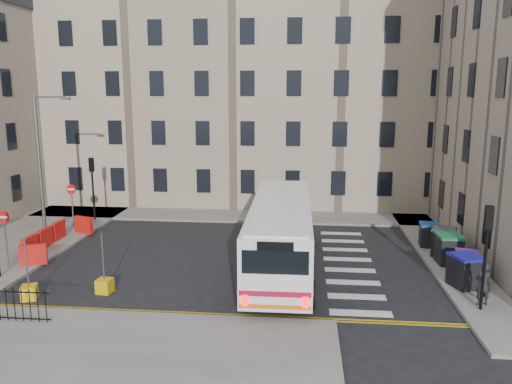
% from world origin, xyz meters
% --- Properties ---
extents(ground, '(120.00, 120.00, 0.00)m').
position_xyz_m(ground, '(0.00, 0.00, 0.00)').
color(ground, black).
rests_on(ground, ground).
extents(pavement_north, '(36.00, 3.20, 0.15)m').
position_xyz_m(pavement_north, '(-6.00, 8.60, 0.07)').
color(pavement_north, slate).
rests_on(pavement_north, ground).
extents(pavement_east, '(2.40, 26.00, 0.15)m').
position_xyz_m(pavement_east, '(9.00, 4.00, 0.07)').
color(pavement_east, slate).
rests_on(pavement_east, ground).
extents(pavement_west, '(6.00, 22.00, 0.15)m').
position_xyz_m(pavement_west, '(-14.00, 1.00, 0.07)').
color(pavement_west, slate).
rests_on(pavement_west, ground).
extents(pavement_sw, '(20.00, 6.00, 0.15)m').
position_xyz_m(pavement_sw, '(-7.00, -10.00, 0.07)').
color(pavement_sw, slate).
rests_on(pavement_sw, ground).
extents(terrace_north, '(38.30, 10.80, 17.20)m').
position_xyz_m(terrace_north, '(-7.00, 15.50, 8.62)').
color(terrace_north, tan).
rests_on(terrace_north, ground).
extents(traffic_light_east, '(0.28, 0.22, 4.10)m').
position_xyz_m(traffic_light_east, '(8.60, -5.50, 2.87)').
color(traffic_light_east, black).
rests_on(traffic_light_east, pavement_east).
extents(traffic_light_nw, '(0.28, 0.22, 4.10)m').
position_xyz_m(traffic_light_nw, '(-12.00, 6.50, 2.87)').
color(traffic_light_nw, black).
rests_on(traffic_light_nw, pavement_west).
extents(streetlamp, '(0.50, 0.22, 8.14)m').
position_xyz_m(streetlamp, '(-13.00, 2.00, 4.34)').
color(streetlamp, '#595B5E').
rests_on(streetlamp, pavement_west).
extents(no_entry_north, '(0.60, 0.08, 3.00)m').
position_xyz_m(no_entry_north, '(-12.50, 4.50, 2.08)').
color(no_entry_north, '#595B5E').
rests_on(no_entry_north, pavement_west).
extents(no_entry_south, '(0.60, 0.08, 3.00)m').
position_xyz_m(no_entry_south, '(-12.50, -2.50, 2.08)').
color(no_entry_south, '#595B5E').
rests_on(no_entry_south, pavement_west).
extents(roadworks_barriers, '(1.66, 6.26, 1.00)m').
position_xyz_m(roadworks_barriers, '(-11.84, 0.50, 0.65)').
color(roadworks_barriers, red).
rests_on(roadworks_barriers, pavement_west).
extents(bus, '(3.16, 12.08, 3.26)m').
position_xyz_m(bus, '(0.67, -1.44, 1.88)').
color(bus, white).
rests_on(bus, ground).
extents(wheelie_bin_a, '(1.46, 1.56, 1.40)m').
position_xyz_m(wheelie_bin_a, '(8.68, -3.16, 0.86)').
color(wheelie_bin_a, black).
rests_on(wheelie_bin_a, pavement_east).
extents(wheelie_bin_b, '(1.20, 1.32, 1.27)m').
position_xyz_m(wheelie_bin_b, '(9.03, -2.27, 0.79)').
color(wheelie_bin_b, black).
rests_on(wheelie_bin_b, pavement_east).
extents(wheelie_bin_c, '(1.17, 1.34, 1.44)m').
position_xyz_m(wheelie_bin_c, '(8.83, -0.12, 0.88)').
color(wheelie_bin_c, black).
rests_on(wheelie_bin_c, pavement_east).
extents(wheelie_bin_d, '(1.51, 1.61, 1.42)m').
position_xyz_m(wheelie_bin_d, '(8.91, 1.17, 0.86)').
color(wheelie_bin_d, black).
rests_on(wheelie_bin_d, pavement_east).
extents(wheelie_bin_e, '(1.10, 1.23, 1.26)m').
position_xyz_m(wheelie_bin_e, '(8.55, 2.69, 0.78)').
color(wheelie_bin_e, black).
rests_on(wheelie_bin_e, pavement_east).
extents(pedestrian, '(0.68, 0.50, 1.71)m').
position_xyz_m(pedestrian, '(8.77, -5.06, 1.01)').
color(pedestrian, black).
rests_on(pedestrian, pavement_east).
extents(bollard_yellow, '(0.66, 0.66, 0.60)m').
position_xyz_m(bollard_yellow, '(-6.63, -4.99, 0.30)').
color(bollard_yellow, '#DA9E0C').
rests_on(bollard_yellow, ground).
extents(bollard_chevron, '(0.76, 0.76, 0.60)m').
position_xyz_m(bollard_chevron, '(-9.43, -5.98, 0.30)').
color(bollard_chevron, yellow).
rests_on(bollard_chevron, ground).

